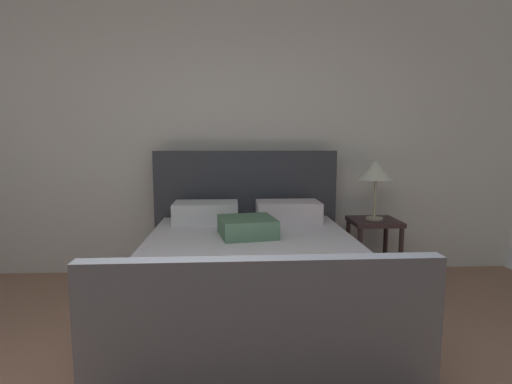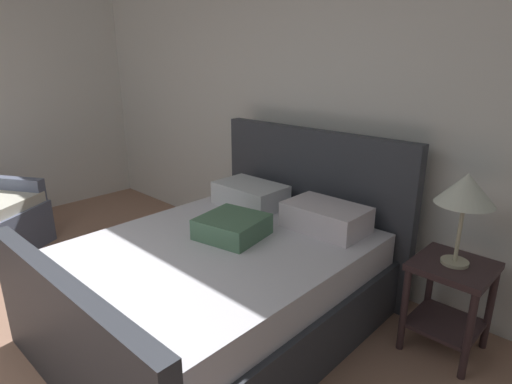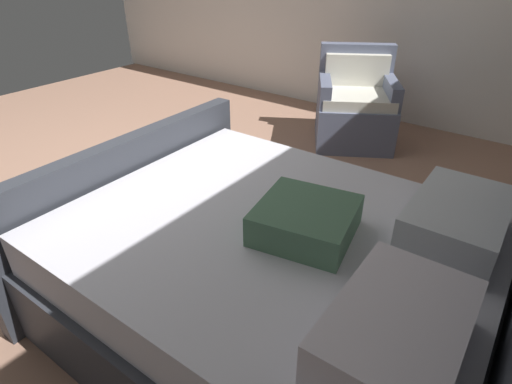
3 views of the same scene
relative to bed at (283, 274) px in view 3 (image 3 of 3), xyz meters
The scene contains 3 objects.
ground_plane 2.06m from the bed, 97.41° to the right, with size 6.05×6.33×0.02m, color #A07660.
bed is the anchor object (origin of this frame).
armchair 2.59m from the bed, 162.41° to the right, with size 0.99×0.99×0.90m.
Camera 3 is at (1.56, 2.81, 1.70)m, focal length 29.27 mm.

